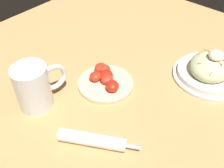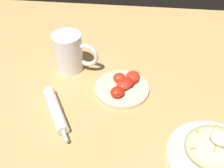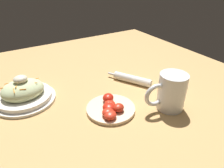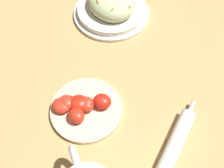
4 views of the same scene
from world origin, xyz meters
TOP-DOWN VIEW (x-y plane):
  - ground_plane at (0.00, 0.00)m, footprint 1.43×1.43m
  - salad_plate at (-0.26, 0.12)m, footprint 0.23×0.23m
  - beer_mug at (0.18, -0.21)m, footprint 0.16×0.10m
  - napkin_roll at (0.17, 0.01)m, footprint 0.12×0.19m
  - tomato_plate at (-0.02, -0.12)m, footprint 0.17×0.17m

SIDE VIEW (x-z plane):
  - ground_plane at x=0.00m, z-range 0.00..0.00m
  - tomato_plate at x=-0.02m, z-range -0.01..0.04m
  - napkin_roll at x=0.17m, z-range 0.00..0.03m
  - salad_plate at x=-0.26m, z-range -0.02..0.08m
  - beer_mug at x=0.18m, z-range -0.01..0.13m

